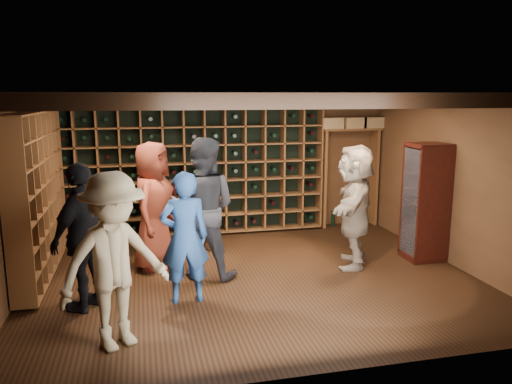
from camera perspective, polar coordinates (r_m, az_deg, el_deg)
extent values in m
plane|color=black|center=(6.99, -0.33, -9.75)|extent=(6.00, 6.00, 0.00)
plane|color=brown|center=(9.07, -3.86, 3.23)|extent=(6.00, 0.00, 6.00)
plane|color=brown|center=(4.31, 7.10, -5.62)|extent=(6.00, 0.00, 6.00)
plane|color=brown|center=(6.67, -26.36, -0.75)|extent=(0.00, 5.00, 5.00)
plane|color=brown|center=(7.87, 21.49, 1.28)|extent=(0.00, 5.00, 5.00)
plane|color=black|center=(6.53, -0.36, 11.22)|extent=(6.00, 6.00, 0.00)
cube|color=black|center=(4.98, 3.80, 10.33)|extent=(5.90, 0.18, 0.16)
cube|color=black|center=(6.04, 0.71, 10.48)|extent=(5.90, 0.18, 0.16)
cube|color=black|center=(7.12, -1.45, 10.56)|extent=(5.90, 0.18, 0.16)
cube|color=black|center=(8.20, -3.04, 10.61)|extent=(5.90, 0.18, 0.16)
cylinder|color=black|center=(6.37, -11.10, 10.04)|extent=(0.10, 0.10, 0.10)
cylinder|color=black|center=(6.99, 1.34, 10.31)|extent=(0.10, 0.10, 0.10)
cylinder|color=black|center=(6.70, 12.17, 10.04)|extent=(0.10, 0.10, 0.10)
cylinder|color=black|center=(7.67, -3.86, 10.35)|extent=(0.10, 0.10, 0.10)
cube|color=brown|center=(8.85, -7.03, 2.32)|extent=(4.65, 0.30, 2.20)
cube|color=black|center=(8.85, -7.03, 2.32)|extent=(4.56, 0.02, 2.16)
cube|color=brown|center=(7.44, -23.63, -0.18)|extent=(0.30, 2.65, 2.20)
cube|color=black|center=(7.44, -23.63, -0.18)|extent=(0.29, 0.02, 2.16)
cube|color=brown|center=(9.52, 10.78, 7.06)|extent=(1.15, 0.32, 0.04)
cube|color=brown|center=(9.85, 13.36, 1.69)|extent=(0.05, 0.28, 1.85)
cube|color=brown|center=(9.43, 7.69, 1.49)|extent=(0.05, 0.28, 1.85)
cube|color=tan|center=(9.36, 8.54, 7.80)|extent=(0.40, 0.30, 0.20)
cube|color=tan|center=(9.54, 11.08, 7.78)|extent=(0.40, 0.30, 0.20)
cube|color=tan|center=(9.69, 12.99, 7.75)|extent=(0.40, 0.30, 0.20)
cube|color=#330E0A|center=(8.15, 18.46, -6.89)|extent=(0.55, 0.50, 0.10)
cube|color=#330E0A|center=(7.94, 18.83, -1.03)|extent=(0.55, 0.50, 1.70)
cube|color=white|center=(7.81, 17.21, -1.13)|extent=(0.01, 0.46, 1.60)
cube|color=#330E0A|center=(7.94, 18.83, -1.03)|extent=(0.50, 0.44, 0.02)
sphere|color=#59260C|center=(7.91, 18.76, -0.33)|extent=(0.18, 0.18, 0.18)
imported|color=navy|center=(6.04, -8.16, -5.18)|extent=(0.60, 0.41, 1.61)
imported|color=black|center=(6.81, -6.09, -1.87)|extent=(1.14, 1.03, 1.93)
imported|color=maroon|center=(7.26, -11.67, -1.60)|extent=(0.88, 1.05, 1.84)
imported|color=black|center=(6.11, -18.97, -4.87)|extent=(0.94, 1.07, 1.74)
imported|color=#85775B|center=(5.09, -15.89, -7.65)|extent=(1.32, 1.12, 1.77)
imported|color=gray|center=(7.38, 11.19, -1.57)|extent=(1.20, 1.72, 1.79)
cube|color=black|center=(8.13, -8.94, -1.02)|extent=(1.10, 0.56, 0.05)
cube|color=black|center=(7.99, -12.34, -4.37)|extent=(0.06, 0.06, 0.78)
cube|color=black|center=(8.05, -5.19, -4.05)|extent=(0.06, 0.06, 0.78)
cube|color=black|center=(8.43, -12.36, -3.56)|extent=(0.06, 0.06, 0.78)
cube|color=black|center=(8.48, -5.58, -3.26)|extent=(0.06, 0.06, 0.78)
cylinder|color=black|center=(8.13, -10.92, 0.09)|extent=(0.07, 0.07, 0.28)
cylinder|color=black|center=(8.14, -9.32, 0.16)|extent=(0.07, 0.07, 0.28)
cylinder|color=black|center=(8.16, -7.41, 0.23)|extent=(0.07, 0.07, 0.28)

